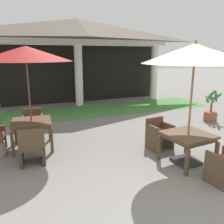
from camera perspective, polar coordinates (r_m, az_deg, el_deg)
The scene contains 11 objects.
ground_plane at distance 4.75m, azimuth 19.22°, elevation -17.61°, with size 60.00×60.00×0.00m, color gray.
background_pavilion at distance 11.48m, azimuth -8.58°, elevation 17.40°, with size 9.62×2.73×3.99m.
lawn_strip at distance 10.25m, azimuth -5.82°, elevation 0.22°, with size 11.42×2.38×0.01m, color #47843D.
patio_table_near_foreground at distance 5.52m, azimuth 18.06°, elevation -5.98°, with size 1.04×1.04×0.70m.
patio_umbrella_near_foreground at distance 5.21m, azimuth 19.58°, elevation 13.01°, with size 2.20×2.20×2.70m.
patio_chair_near_foreground_north at distance 6.26m, azimuth 11.42°, elevation -5.27°, with size 0.61×0.58×0.80m.
patio_table_mid_left at distance 6.41m, azimuth -19.01°, elevation -2.85°, with size 1.06×1.06×0.75m.
patio_umbrella_mid_left at distance 6.16m, azimuth -20.34°, elevation 13.07°, with size 2.25×2.25×2.68m.
patio_chair_mid_left_south at distance 5.58m, azimuth -18.94°, elevation -8.02°, with size 0.59×0.58×0.89m.
patio_chair_mid_left_north at distance 7.40m, azimuth -18.76°, elevation -2.64°, with size 0.63×0.58×0.83m.
potted_palm_right_edge at distance 9.35m, azimuth 22.99°, elevation -0.01°, with size 0.59×0.53×1.20m.
Camera 1 is at (-2.83, -2.94, 2.43)m, focal length 37.44 mm.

